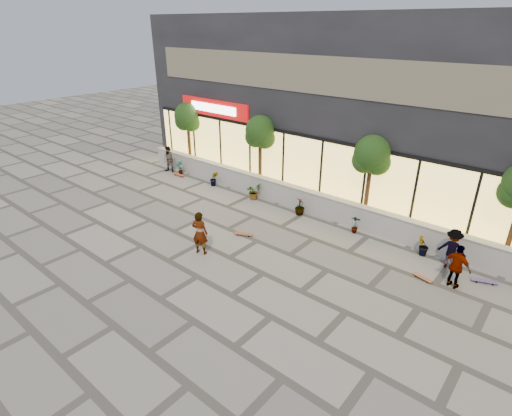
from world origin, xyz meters
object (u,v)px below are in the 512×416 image
Objects in this scene: tree_mideast at (372,157)px; skateboard_right_far at (485,281)px; skateboard_left at (179,175)px; skateboard_right_near at (423,277)px; skater_right_far at (452,249)px; skater_right_near at (457,267)px; skater_center at (200,233)px; tree_midwest at (260,134)px; tree_west at (187,119)px; skater_left at (169,160)px; skateboard_center at (244,234)px.

tree_mideast is 4.71× the size of skateboard_right_far.
skateboard_left reaches higher than skateboard_right_near.
skater_right_far is at bearing 148.55° from skateboard_right_far.
tree_mideast reaches higher than skater_right_near.
skater_center reaches higher than skater_right_far.
tree_midwest is at bearing 180.00° from tree_mideast.
skater_right_far is 14.90m from skateboard_left.
skater_right_near is 1.03× the size of skater_right_far.
skateboard_right_far is at bearing -17.49° from tree_mideast.
skateboard_left is 1.11× the size of skateboard_right_near.
tree_west reaches higher than skateboard_right_far.
tree_mideast is (11.50, 0.00, 0.00)m from tree_west.
tree_midwest is at bearing -2.83° from skater_left.
skateboard_right_far is (8.51, 2.78, 0.00)m from skateboard_center.
tree_mideast is 6.21m from skateboard_center.
skateboard_right_near is at bearing -172.89° from skater_center.
skateboard_right_far is (17.03, -0.26, -0.70)m from skater_left.
tree_mideast is at bearing -16.65° from skater_right_near.
skater_right_near reaches higher than skateboard_center.
skater_center reaches higher than skateboard_center.
skateboard_center is at bearing 18.46° from skater_right_far.
tree_west and tree_midwest have the same top height.
skater_right_far is at bearing -19.71° from tree_mideast.
skater_center is at bearing -48.54° from skater_left.
skateboard_right_near is at bearing -12.91° from skateboard_center.
skater_right_far is 2.07× the size of skateboard_right_near.
skateboard_right_far is at bearing 47.50° from skateboard_right_near.
tree_mideast is (6.00, 0.00, 0.00)m from tree_midwest.
skateboard_left is (0.65, -1.50, -2.90)m from tree_west.
tree_west is at bearing 180.00° from tree_mideast.
skateboard_right_far is (1.24, -0.22, -0.69)m from skater_right_far.
tree_west is 15.62m from skateboard_right_near.
skater_left is 1.02× the size of skater_right_far.
skater_right_far is (4.03, -1.44, -2.22)m from tree_mideast.
skater_left reaches higher than skater_right_far.
skater_center is 8.87m from skateboard_left.
tree_west is 4.85× the size of skateboard_center.
skater_center is at bearing -69.64° from tree_midwest.
skateboard_right_near is (14.44, -1.30, -0.01)m from skateboard_left.
skateboard_center is at bearing -119.79° from skater_center.
tree_midwest is 1.00× the size of tree_mideast.
tree_midwest is at bearing -89.96° from skater_center.
skater_left is 1.14m from skateboard_left.
tree_midwest is (5.50, 0.00, 0.00)m from tree_west.
skateboard_right_near is at bearing -37.97° from tree_mideast.
skater_right_near reaches higher than skateboard_left.
skateboard_left is at bearing -22.82° from skater_left.
skater_center is 2.09× the size of skateboard_right_far.
tree_west is 1.00× the size of tree_midwest.
tree_mideast is 11.33m from skateboard_left.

